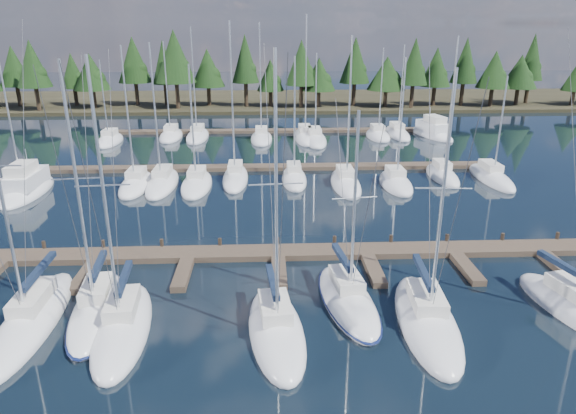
{
  "coord_description": "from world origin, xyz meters",
  "views": [
    {
      "loc": [
        -0.71,
        -13.84,
        14.92
      ],
      "look_at": [
        0.87,
        22.0,
        2.05
      ],
      "focal_mm": 32.0,
      "sensor_mm": 36.0,
      "label": 1
    }
  ],
  "objects_px": {
    "main_dock": "(278,256)",
    "front_sailboat_6": "(574,307)",
    "front_sailboat_1": "(98,310)",
    "motor_yacht_right": "(432,132)",
    "front_sailboat_3": "(276,329)",
    "front_sailboat_4": "(348,300)",
    "motor_yacht_left": "(27,188)",
    "front_sailboat_2": "(123,326)",
    "front_sailboat_0": "(32,319)",
    "front_sailboat_5": "(427,320)"
  },
  "relations": [
    {
      "from": "main_dock",
      "to": "motor_yacht_left",
      "type": "distance_m",
      "value": 27.49
    },
    {
      "from": "front_sailboat_4",
      "to": "front_sailboat_3",
      "type": "bearing_deg",
      "value": -145.45
    },
    {
      "from": "main_dock",
      "to": "front_sailboat_0",
      "type": "bearing_deg",
      "value": -150.82
    },
    {
      "from": "main_dock",
      "to": "motor_yacht_right",
      "type": "bearing_deg",
      "value": 59.9
    },
    {
      "from": "front_sailboat_1",
      "to": "front_sailboat_6",
      "type": "distance_m",
      "value": 25.94
    },
    {
      "from": "front_sailboat_2",
      "to": "front_sailboat_3",
      "type": "xyz_separation_m",
      "value": [
        7.85,
        -0.65,
        0.0
      ]
    },
    {
      "from": "front_sailboat_6",
      "to": "motor_yacht_right",
      "type": "xyz_separation_m",
      "value": [
        6.67,
        46.48,
        0.21
      ]
    },
    {
      "from": "front_sailboat_4",
      "to": "front_sailboat_5",
      "type": "relative_size",
      "value": 0.84
    },
    {
      "from": "front_sailboat_6",
      "to": "front_sailboat_2",
      "type": "bearing_deg",
      "value": -178.28
    },
    {
      "from": "motor_yacht_right",
      "to": "front_sailboat_5",
      "type": "bearing_deg",
      "value": -107.65
    },
    {
      "from": "front_sailboat_2",
      "to": "front_sailboat_3",
      "type": "bearing_deg",
      "value": -4.76
    },
    {
      "from": "front_sailboat_6",
      "to": "motor_yacht_left",
      "type": "distance_m",
      "value": 44.98
    },
    {
      "from": "front_sailboat_1",
      "to": "motor_yacht_right",
      "type": "height_order",
      "value": "front_sailboat_1"
    },
    {
      "from": "front_sailboat_6",
      "to": "main_dock",
      "type": "bearing_deg",
      "value": 155.01
    },
    {
      "from": "front_sailboat_5",
      "to": "front_sailboat_6",
      "type": "relative_size",
      "value": 0.9
    },
    {
      "from": "front_sailboat_5",
      "to": "front_sailboat_6",
      "type": "bearing_deg",
      "value": 5.49
    },
    {
      "from": "front_sailboat_3",
      "to": "motor_yacht_left",
      "type": "height_order",
      "value": "front_sailboat_3"
    },
    {
      "from": "main_dock",
      "to": "front_sailboat_6",
      "type": "height_order",
      "value": "front_sailboat_6"
    },
    {
      "from": "motor_yacht_left",
      "to": "front_sailboat_0",
      "type": "bearing_deg",
      "value": -66.42
    },
    {
      "from": "front_sailboat_2",
      "to": "motor_yacht_right",
      "type": "xyz_separation_m",
      "value": [
        30.8,
        47.21,
        0.23
      ]
    },
    {
      "from": "front_sailboat_6",
      "to": "front_sailboat_5",
      "type": "bearing_deg",
      "value": -174.51
    },
    {
      "from": "front_sailboat_2",
      "to": "front_sailboat_3",
      "type": "distance_m",
      "value": 7.88
    },
    {
      "from": "front_sailboat_2",
      "to": "front_sailboat_6",
      "type": "bearing_deg",
      "value": 1.72
    },
    {
      "from": "front_sailboat_3",
      "to": "motor_yacht_right",
      "type": "relative_size",
      "value": 1.48
    },
    {
      "from": "front_sailboat_1",
      "to": "front_sailboat_6",
      "type": "bearing_deg",
      "value": -2.05
    },
    {
      "from": "front_sailboat_0",
      "to": "motor_yacht_left",
      "type": "xyz_separation_m",
      "value": [
        -9.82,
        22.49,
        0.23
      ]
    },
    {
      "from": "front_sailboat_5",
      "to": "motor_yacht_left",
      "type": "distance_m",
      "value": 38.46
    },
    {
      "from": "front_sailboat_0",
      "to": "front_sailboat_4",
      "type": "relative_size",
      "value": 1.35
    },
    {
      "from": "front_sailboat_1",
      "to": "motor_yacht_left",
      "type": "xyz_separation_m",
      "value": [
        -12.97,
        21.68,
        0.24
      ]
    },
    {
      "from": "front_sailboat_5",
      "to": "front_sailboat_0",
      "type": "bearing_deg",
      "value": 177.45
    },
    {
      "from": "front_sailboat_2",
      "to": "front_sailboat_6",
      "type": "relative_size",
      "value": 0.94
    },
    {
      "from": "front_sailboat_6",
      "to": "front_sailboat_1",
      "type": "bearing_deg",
      "value": 177.95
    },
    {
      "from": "motor_yacht_right",
      "to": "motor_yacht_left",
      "type": "bearing_deg",
      "value": -152.34
    },
    {
      "from": "front_sailboat_3",
      "to": "front_sailboat_5",
      "type": "distance_m",
      "value": 7.93
    },
    {
      "from": "front_sailboat_0",
      "to": "motor_yacht_left",
      "type": "distance_m",
      "value": 24.54
    },
    {
      "from": "front_sailboat_3",
      "to": "front_sailboat_5",
      "type": "relative_size",
      "value": 1.06
    },
    {
      "from": "motor_yacht_right",
      "to": "front_sailboat_0",
      "type": "bearing_deg",
      "value": -127.63
    },
    {
      "from": "motor_yacht_right",
      "to": "front_sailboat_4",
      "type": "bearing_deg",
      "value": -112.73
    },
    {
      "from": "front_sailboat_4",
      "to": "front_sailboat_6",
      "type": "bearing_deg",
      "value": -6.71
    },
    {
      "from": "front_sailboat_3",
      "to": "front_sailboat_4",
      "type": "height_order",
      "value": "front_sailboat_3"
    },
    {
      "from": "front_sailboat_1",
      "to": "motor_yacht_right",
      "type": "relative_size",
      "value": 1.43
    },
    {
      "from": "front_sailboat_2",
      "to": "main_dock",
      "type": "bearing_deg",
      "value": 44.96
    },
    {
      "from": "front_sailboat_0",
      "to": "front_sailboat_4",
      "type": "distance_m",
      "value": 16.92
    },
    {
      "from": "front_sailboat_5",
      "to": "front_sailboat_2",
      "type": "bearing_deg",
      "value": 179.71
    },
    {
      "from": "main_dock",
      "to": "front_sailboat_2",
      "type": "bearing_deg",
      "value": -135.04
    },
    {
      "from": "front_sailboat_5",
      "to": "motor_yacht_left",
      "type": "bearing_deg",
      "value": 142.5
    },
    {
      "from": "main_dock",
      "to": "motor_yacht_right",
      "type": "height_order",
      "value": "motor_yacht_right"
    },
    {
      "from": "main_dock",
      "to": "front_sailboat_6",
      "type": "relative_size",
      "value": 2.84
    },
    {
      "from": "front_sailboat_3",
      "to": "front_sailboat_0",
      "type": "bearing_deg",
      "value": 173.33
    },
    {
      "from": "front_sailboat_1",
      "to": "front_sailboat_4",
      "type": "bearing_deg",
      "value": 2.11
    }
  ]
}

